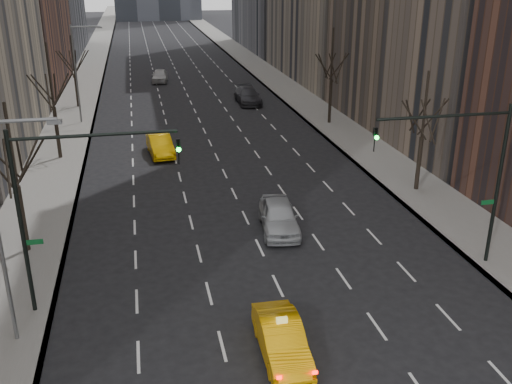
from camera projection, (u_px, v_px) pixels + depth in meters
sidewalk_left at (87, 78)px, 77.16m from camera, size 4.50×320.00×0.15m
sidewalk_right at (263, 71)px, 81.85m from camera, size 4.50×320.00×0.15m
tree_lw_b at (17, 186)px, 28.52m from camera, size 3.36×3.50×7.82m
tree_lw_c at (54, 108)px, 42.97m from camera, size 3.36×3.50×8.74m
tree_lw_d at (75, 74)px, 59.54m from camera, size 3.36×3.50×7.36m
tree_rw_b at (422, 137)px, 36.76m from camera, size 3.36×3.50×7.82m
tree_rw_c at (331, 82)px, 53.04m from camera, size 3.36×3.50×8.74m
traffic_mast_left at (61, 192)px, 22.96m from camera, size 6.69×0.39×8.00m
traffic_mast_right at (470, 162)px, 26.45m from camera, size 6.69×0.39×8.00m
streetlight_near at (5, 211)px, 20.76m from camera, size 2.83×0.22×9.00m
streetlight_far at (79, 64)px, 52.63m from camera, size 2.83×0.22×9.00m
taxi_sedan at (282, 339)px, 21.65m from camera, size 1.65×4.51×1.48m
silver_sedan_ahead at (279, 216)px, 32.08m from camera, size 2.63×5.26×1.72m
far_taxi at (160, 145)px, 45.09m from camera, size 2.17×5.01×1.60m
far_suv_grey at (248, 96)px, 62.45m from camera, size 2.38×5.86×1.70m
far_car_white at (160, 76)px, 74.26m from camera, size 2.45×4.99×1.64m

